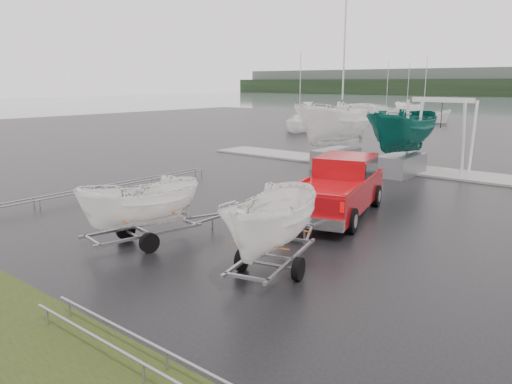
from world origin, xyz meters
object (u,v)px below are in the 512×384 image
(pickup_truck, at_px, (340,185))
(boat_hoist, at_px, (441,125))
(trailer_parked, at_px, (139,166))
(trailer_hitched, at_px, (273,171))

(pickup_truck, height_order, boat_hoist, boat_hoist)
(trailer_parked, height_order, boat_hoist, trailer_parked)
(trailer_hitched, relative_size, boat_hoist, 1.22)
(boat_hoist, bearing_deg, trailer_hitched, -83.28)
(trailer_hitched, xyz_separation_m, trailer_parked, (-4.52, -0.73, -0.25))
(trailer_hitched, bearing_deg, boat_hoist, 81.31)
(pickup_truck, distance_m, trailer_hitched, 6.93)
(trailer_hitched, xyz_separation_m, boat_hoist, (-2.06, 17.45, -0.07))
(pickup_truck, xyz_separation_m, boat_hoist, (-0.27, 10.96, 1.56))
(trailer_hitched, distance_m, trailer_parked, 4.59)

